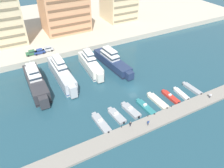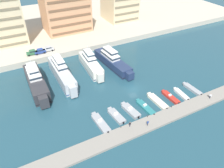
{
  "view_description": "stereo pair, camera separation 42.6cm",
  "coord_description": "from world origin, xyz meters",
  "px_view_note": "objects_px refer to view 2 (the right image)",
  "views": [
    {
      "loc": [
        -31.64,
        -44.76,
        41.27
      ],
      "look_at": [
        -6.27,
        2.43,
        2.5
      ],
      "focal_mm": 35.0,
      "sensor_mm": 36.0,
      "label": 1
    },
    {
      "loc": [
        -31.27,
        -44.96,
        41.27
      ],
      "look_at": [
        -6.27,
        2.43,
        2.5
      ],
      "focal_mm": 35.0,
      "sensor_mm": 36.0,
      "label": 2
    }
  ],
  "objects_px": {
    "motorboat_cream_center": "(157,101)",
    "pedestrian_near_edge": "(148,123)",
    "motorboat_grey_left": "(116,116)",
    "pedestrian_mid_deck": "(211,96)",
    "motorboat_teal_center_left": "(145,107)",
    "car_blue_left": "(40,51)",
    "pedestrian_far_side": "(130,124)",
    "yacht_navy_center_left": "(112,61)",
    "motorboat_white_mid_right": "(181,94)",
    "car_silver_mid_left": "(48,49)",
    "motorboat_grey_right": "(192,89)",
    "motorboat_red_center_right": "(171,97)",
    "motorboat_grey_far_left": "(100,123)",
    "yacht_charcoal_far_left": "(36,81)",
    "motorboat_grey_mid_left": "(130,110)",
    "car_green_far_left": "(32,52)",
    "yacht_silver_left": "(62,73)",
    "yacht_ivory_mid_left": "(91,63)"
  },
  "relations": [
    {
      "from": "yacht_ivory_mid_left",
      "to": "motorboat_grey_far_left",
      "type": "xyz_separation_m",
      "value": [
        -8.43,
        -25.69,
        -1.88
      ]
    },
    {
      "from": "yacht_silver_left",
      "to": "car_blue_left",
      "type": "bearing_deg",
      "value": 99.3
    },
    {
      "from": "motorboat_grey_far_left",
      "to": "motorboat_red_center_right",
      "type": "height_order",
      "value": "motorboat_grey_far_left"
    },
    {
      "from": "yacht_silver_left",
      "to": "motorboat_grey_mid_left",
      "type": "height_order",
      "value": "yacht_silver_left"
    },
    {
      "from": "yacht_silver_left",
      "to": "car_silver_mid_left",
      "type": "distance_m",
      "value": 18.25
    },
    {
      "from": "yacht_navy_center_left",
      "to": "pedestrian_mid_deck",
      "type": "height_order",
      "value": "yacht_navy_center_left"
    },
    {
      "from": "car_blue_left",
      "to": "car_green_far_left",
      "type": "bearing_deg",
      "value": 172.15
    },
    {
      "from": "motorboat_cream_center",
      "to": "car_green_far_left",
      "type": "height_order",
      "value": "car_green_far_left"
    },
    {
      "from": "pedestrian_far_side",
      "to": "motorboat_white_mid_right",
      "type": "bearing_deg",
      "value": 11.31
    },
    {
      "from": "car_silver_mid_left",
      "to": "pedestrian_far_side",
      "type": "distance_m",
      "value": 47.66
    },
    {
      "from": "motorboat_grey_mid_left",
      "to": "car_silver_mid_left",
      "type": "distance_m",
      "value": 43.49
    },
    {
      "from": "yacht_navy_center_left",
      "to": "pedestrian_mid_deck",
      "type": "xyz_separation_m",
      "value": [
        16.02,
        -30.37,
        -0.48
      ]
    },
    {
      "from": "car_green_far_left",
      "to": "motorboat_grey_far_left",
      "type": "bearing_deg",
      "value": -79.06
    },
    {
      "from": "pedestrian_near_edge",
      "to": "motorboat_teal_center_left",
      "type": "bearing_deg",
      "value": 59.06
    },
    {
      "from": "motorboat_cream_center",
      "to": "pedestrian_near_edge",
      "type": "relative_size",
      "value": 4.94
    },
    {
      "from": "motorboat_grey_far_left",
      "to": "car_silver_mid_left",
      "type": "distance_m",
      "value": 42.47
    },
    {
      "from": "motorboat_grey_right",
      "to": "car_silver_mid_left",
      "type": "height_order",
      "value": "car_silver_mid_left"
    },
    {
      "from": "motorboat_white_mid_right",
      "to": "yacht_ivory_mid_left",
      "type": "bearing_deg",
      "value": 124.78
    },
    {
      "from": "yacht_silver_left",
      "to": "motorboat_grey_left",
      "type": "bearing_deg",
      "value": -72.78
    },
    {
      "from": "motorboat_grey_far_left",
      "to": "yacht_navy_center_left",
      "type": "bearing_deg",
      "value": 56.16
    },
    {
      "from": "motorboat_white_mid_right",
      "to": "car_green_far_left",
      "type": "bearing_deg",
      "value": 129.19
    },
    {
      "from": "motorboat_grey_right",
      "to": "car_blue_left",
      "type": "height_order",
      "value": "car_blue_left"
    },
    {
      "from": "car_blue_left",
      "to": "motorboat_grey_left",
      "type": "bearing_deg",
      "value": -76.1
    },
    {
      "from": "car_green_far_left",
      "to": "pedestrian_far_side",
      "type": "xyz_separation_m",
      "value": [
        14.07,
        -46.78,
        -1.62
      ]
    },
    {
      "from": "motorboat_grey_left",
      "to": "motorboat_white_mid_right",
      "type": "bearing_deg",
      "value": -2.58
    },
    {
      "from": "motorboat_red_center_right",
      "to": "yacht_navy_center_left",
      "type": "bearing_deg",
      "value": 104.89
    },
    {
      "from": "yacht_charcoal_far_left",
      "to": "yacht_navy_center_left",
      "type": "distance_m",
      "value": 27.19
    },
    {
      "from": "yacht_silver_left",
      "to": "motorboat_red_center_right",
      "type": "distance_m",
      "value": 35.09
    },
    {
      "from": "car_blue_left",
      "to": "motorboat_teal_center_left",
      "type": "bearing_deg",
      "value": -65.65
    },
    {
      "from": "yacht_silver_left",
      "to": "motorboat_red_center_right",
      "type": "xyz_separation_m",
      "value": [
        25.23,
        -24.27,
        -2.35
      ]
    },
    {
      "from": "yacht_ivory_mid_left",
      "to": "motorboat_white_mid_right",
      "type": "bearing_deg",
      "value": -55.22
    },
    {
      "from": "motorboat_grey_right",
      "to": "pedestrian_mid_deck",
      "type": "height_order",
      "value": "pedestrian_mid_deck"
    },
    {
      "from": "yacht_navy_center_left",
      "to": "motorboat_grey_left",
      "type": "bearing_deg",
      "value": -115.63
    },
    {
      "from": "yacht_ivory_mid_left",
      "to": "pedestrian_far_side",
      "type": "relative_size",
      "value": 11.94
    },
    {
      "from": "motorboat_red_center_right",
      "to": "car_blue_left",
      "type": "height_order",
      "value": "car_blue_left"
    },
    {
      "from": "car_green_far_left",
      "to": "pedestrian_far_side",
      "type": "distance_m",
      "value": 48.88
    },
    {
      "from": "motorboat_cream_center",
      "to": "motorboat_red_center_right",
      "type": "xyz_separation_m",
      "value": [
        4.49,
        -0.38,
        0.06
      ]
    },
    {
      "from": "yacht_charcoal_far_left",
      "to": "motorboat_grey_right",
      "type": "bearing_deg",
      "value": -29.03
    },
    {
      "from": "motorboat_teal_center_left",
      "to": "car_silver_mid_left",
      "type": "height_order",
      "value": "car_silver_mid_left"
    },
    {
      "from": "yacht_navy_center_left",
      "to": "motorboat_grey_right",
      "type": "bearing_deg",
      "value": -58.36
    },
    {
      "from": "motorboat_grey_left",
      "to": "pedestrian_mid_deck",
      "type": "distance_m",
      "value": 28.24
    },
    {
      "from": "yacht_silver_left",
      "to": "motorboat_grey_far_left",
      "type": "height_order",
      "value": "yacht_silver_left"
    },
    {
      "from": "yacht_navy_center_left",
      "to": "pedestrian_mid_deck",
      "type": "relative_size",
      "value": 12.6
    },
    {
      "from": "motorboat_grey_far_left",
      "to": "pedestrian_near_edge",
      "type": "bearing_deg",
      "value": -32.6
    },
    {
      "from": "motorboat_grey_left",
      "to": "pedestrian_near_edge",
      "type": "distance_m",
      "value": 8.73
    },
    {
      "from": "motorboat_grey_right",
      "to": "pedestrian_far_side",
      "type": "bearing_deg",
      "value": -170.11
    },
    {
      "from": "motorboat_red_center_right",
      "to": "car_silver_mid_left",
      "type": "distance_m",
      "value": 49.29
    },
    {
      "from": "yacht_charcoal_far_left",
      "to": "motorboat_grey_mid_left",
      "type": "xyz_separation_m",
      "value": [
        20.16,
        -22.83,
        -2.13
      ]
    },
    {
      "from": "car_blue_left",
      "to": "pedestrian_far_side",
      "type": "distance_m",
      "value": 47.77
    },
    {
      "from": "pedestrian_near_edge",
      "to": "motorboat_white_mid_right",
      "type": "bearing_deg",
      "value": 19.73
    }
  ]
}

